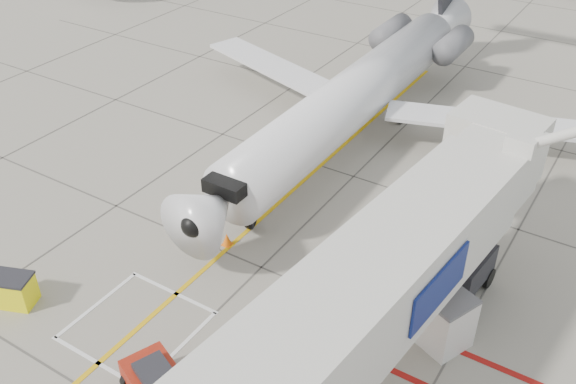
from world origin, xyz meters
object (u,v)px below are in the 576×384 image
Objects in this scene: regional_jet at (335,84)px; spill_bin at (13,290)px; pushback_tug at (156,383)px; jet_bridge at (376,299)px.

spill_bin is (-4.75, -15.66, -3.39)m from regional_jet.
regional_jet is 13.07× the size of pushback_tug.
jet_bridge reaches higher than spill_bin.
pushback_tug is at bearing -80.70° from regional_jet.
jet_bridge reaches higher than pushback_tug.
regional_jet is at bearing 121.58° from pushback_tug.
spill_bin is at bearing -158.75° from jet_bridge.
regional_jet is 20.97× the size of spill_bin.
jet_bridge is at bearing 58.07° from pushback_tug.
jet_bridge is 8.14× the size of pushback_tug.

